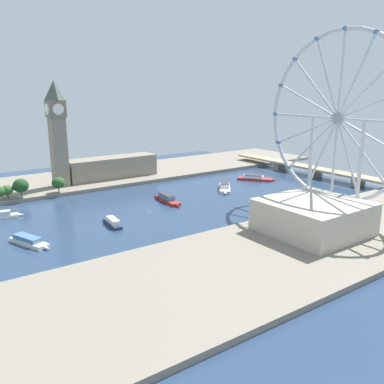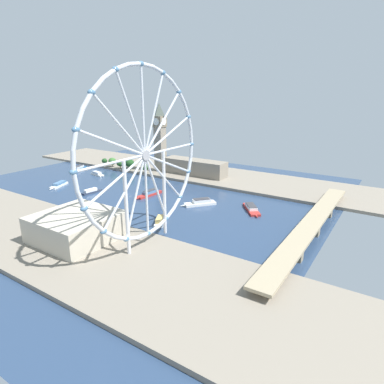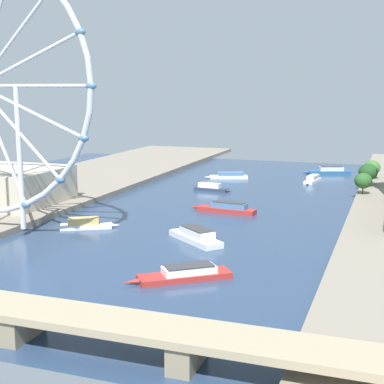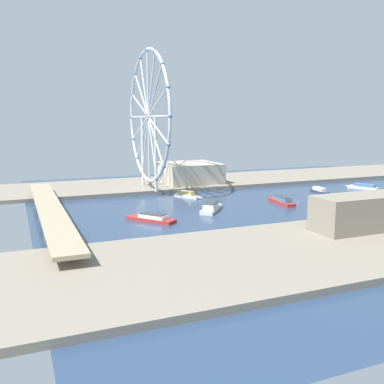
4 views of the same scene
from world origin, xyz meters
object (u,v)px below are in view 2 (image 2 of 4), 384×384
object	(u,v)px
parliament_block	(195,167)
tour_boat_5	(59,185)
tour_boat_3	(92,191)
tour_boat_6	(160,220)
tour_boat_7	(149,193)
tour_boat_4	(78,168)
riverside_hall	(77,226)
ferris_wheel	(145,156)
tour_boat_0	(200,203)
river_bridge	(311,225)
tour_boat_1	(97,174)
tour_boat_2	(251,208)
clock_tower	(160,136)

from	to	relation	value
parliament_block	tour_boat_5	xyz separation A→B (m)	(122.08, -106.93, -10.57)
tour_boat_5	parliament_block	bearing A→B (deg)	117.77
tour_boat_3	tour_boat_5	world-z (taller)	tour_boat_3
tour_boat_6	tour_boat_3	bearing A→B (deg)	49.07
tour_boat_3	tour_boat_6	size ratio (longest dim) A/B	0.98
tour_boat_7	tour_boat_4	bearing A→B (deg)	-96.80
riverside_hall	tour_boat_6	world-z (taller)	riverside_hall
ferris_wheel	tour_boat_0	size ratio (longest dim) A/B	3.83
tour_boat_4	tour_boat_3	bearing A→B (deg)	38.27
ferris_wheel	tour_boat_4	size ratio (longest dim) A/B	3.27
riverside_hall	river_bridge	xyz separation A→B (m)	(-105.78, 137.07, -5.16)
tour_boat_7	parliament_block	bearing A→B (deg)	-172.61
parliament_block	tour_boat_4	world-z (taller)	parliament_block
tour_boat_0	tour_boat_1	xyz separation A→B (m)	(-25.23, -172.28, -0.39)
tour_boat_1	tour_boat_6	size ratio (longest dim) A/B	0.98
tour_boat_1	tour_boat_3	size ratio (longest dim) A/B	1.00
tour_boat_2	tour_boat_3	xyz separation A→B (m)	(43.51, -165.22, 0.09)
river_bridge	tour_boat_1	bearing A→B (deg)	-97.50
tour_boat_1	tour_boat_4	xyz separation A→B (m)	(-6.16, -45.79, 0.20)
parliament_block	riverside_hall	distance (m)	207.69
tour_boat_1	tour_boat_6	xyz separation A→B (m)	(80.78, 167.58, -0.01)
tour_boat_0	tour_boat_4	distance (m)	220.32
river_bridge	tour_boat_5	world-z (taller)	river_bridge
tour_boat_6	ferris_wheel	bearing A→B (deg)	178.92
tour_boat_3	tour_boat_5	distance (m)	51.84
clock_tower	tour_boat_2	world-z (taller)	clock_tower
riverside_hall	tour_boat_0	world-z (taller)	riverside_hall
ferris_wheel	tour_boat_3	world-z (taller)	ferris_wheel
riverside_hall	tour_boat_2	world-z (taller)	riverside_hall
ferris_wheel	tour_boat_2	xyz separation A→B (m)	(-107.24, 31.69, -62.55)
clock_tower	tour_boat_6	size ratio (longest dim) A/B	3.31
tour_boat_2	tour_boat_6	size ratio (longest dim) A/B	1.25
clock_tower	tour_boat_1	size ratio (longest dim) A/B	3.38
tour_boat_5	tour_boat_6	xyz separation A→B (m)	(21.69, 165.00, 0.07)
tour_boat_0	tour_boat_5	size ratio (longest dim) A/B	1.00
tour_boat_5	tour_boat_7	bearing A→B (deg)	84.33
river_bridge	tour_boat_7	xyz separation A→B (m)	(-7.53, -165.63, -4.79)
tour_boat_1	tour_boat_3	bearing A→B (deg)	-36.80
tour_boat_4	tour_boat_1	bearing A→B (deg)	62.44
tour_boat_3	tour_boat_7	xyz separation A→B (m)	(-26.95, 57.79, 0.26)
ferris_wheel	tour_boat_4	xyz separation A→B (m)	(-125.88, -233.64, -62.22)
tour_boat_3	tour_boat_7	world-z (taller)	tour_boat_7
parliament_block	tour_boat_4	xyz separation A→B (m)	(56.83, -155.30, -10.29)
tour_boat_6	tour_boat_5	bearing A→B (deg)	53.93
tour_boat_1	tour_boat_6	bearing A→B (deg)	-16.68
parliament_block	ferris_wheel	distance (m)	205.46
tour_boat_1	tour_boat_2	distance (m)	219.90
riverside_hall	tour_boat_4	distance (m)	238.59
river_bridge	tour_boat_0	bearing A→B (deg)	-96.14
ferris_wheel	tour_boat_6	xyz separation A→B (m)	(-38.94, -20.27, -62.44)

